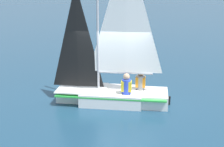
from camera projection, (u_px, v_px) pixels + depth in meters
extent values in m
plane|color=navy|center=(112.00, 102.00, 11.00)|extent=(260.00, 260.00, 0.00)
cube|color=white|center=(112.00, 96.00, 10.93)|extent=(1.75, 2.32, 0.45)
cube|color=white|center=(71.00, 94.00, 11.12)|extent=(0.91, 1.00, 0.45)
cube|color=white|center=(155.00, 98.00, 10.74)|extent=(1.31, 1.08, 0.45)
cube|color=green|center=(112.00, 92.00, 10.89)|extent=(2.07, 3.93, 0.05)
cube|color=silver|center=(83.00, 88.00, 11.00)|extent=(1.57, 1.92, 0.04)
cylinder|color=#B7B7BC|center=(98.00, 17.00, 10.21)|extent=(0.08, 0.08, 5.01)
cylinder|color=#B7B7BC|center=(125.00, 73.00, 10.62)|extent=(0.42, 1.84, 0.07)
pyramid|color=white|center=(126.00, 9.00, 10.01)|extent=(0.39, 1.75, 4.21)
pyramid|color=black|center=(77.00, 37.00, 10.49)|extent=(0.29, 1.27, 3.51)
cube|color=black|center=(169.00, 101.00, 10.70)|extent=(0.04, 0.08, 0.32)
cube|color=black|center=(126.00, 100.00, 10.58)|extent=(0.29, 0.32, 0.45)
cylinder|color=blue|center=(126.00, 87.00, 10.44)|extent=(0.35, 0.35, 0.50)
cube|color=yellow|center=(126.00, 86.00, 10.43)|extent=(0.32, 0.38, 0.35)
sphere|color=tan|center=(127.00, 77.00, 10.34)|extent=(0.22, 0.22, 0.22)
cube|color=black|center=(140.00, 95.00, 11.00)|extent=(0.29, 0.32, 0.45)
cylinder|color=gray|center=(140.00, 82.00, 10.86)|extent=(0.35, 0.35, 0.50)
cube|color=orange|center=(140.00, 82.00, 10.85)|extent=(0.32, 0.38, 0.35)
sphere|color=#A87A56|center=(141.00, 73.00, 10.76)|extent=(0.22, 0.22, 0.22)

